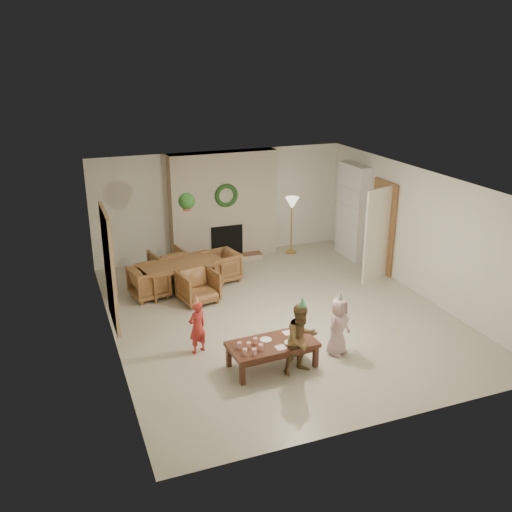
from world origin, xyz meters
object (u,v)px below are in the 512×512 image
dining_chair_near (198,287)px  child_plaid (301,339)px  dining_chair_left (149,282)px  child_pink (338,326)px  dining_chair_far (168,264)px  dining_table (182,276)px  child_red (197,327)px  coffee_table_top (272,344)px  dining_chair_right (221,266)px

dining_chair_near → child_plaid: bearing=-87.0°
dining_chair_left → child_pink: child_pink is taller
child_plaid → dining_chair_near: bearing=95.3°
dining_chair_near → dining_chair_far: size_ratio=1.00×
child_pink → dining_chair_left: bearing=100.4°
child_plaid → dining_table: bearing=94.7°
child_red → dining_chair_far: bearing=-116.5°
coffee_table_top → child_pink: child_pink is taller
dining_table → dining_chair_far: (-0.14, 0.71, 0.03)m
dining_table → coffee_table_top: 3.47m
dining_chair_left → child_red: size_ratio=0.78×
dining_table → child_plaid: child_plaid is taller
coffee_table_top → child_plaid: size_ratio=1.19×
dining_chair_far → coffee_table_top: 4.19m
dining_chair_left → dining_chair_right: 1.62m
dining_chair_left → dining_chair_right: same height
coffee_table_top → child_plaid: bearing=-44.1°
dining_chair_right → coffee_table_top: dining_chair_right is taller
child_plaid → child_pink: (0.80, 0.31, -0.08)m
dining_chair_near → child_pink: 3.14m
dining_table → child_plaid: bearing=-87.6°
dining_chair_left → dining_chair_right: size_ratio=1.00×
dining_chair_right → child_pink: size_ratio=0.72×
dining_chair_far → dining_chair_right: size_ratio=1.00×
dining_chair_far → child_pink: (1.86, -4.12, 0.16)m
dining_chair_left → coffee_table_top: bearing=-170.1°
child_plaid → child_pink: size_ratio=1.17×
dining_chair_near → child_red: (-0.52, -1.88, 0.13)m
dining_table → dining_chair_right: 0.90m
dining_chair_far → dining_chair_left: (-0.56, -0.85, 0.00)m
child_pink → coffee_table_top: bearing=154.4°
child_red → child_pink: bearing=136.0°
dining_chair_far → dining_chair_right: (1.03, -0.53, 0.00)m
dining_table → child_red: 2.61m
dining_chair_right → child_plaid: bearing=-10.9°
dining_table → child_red: size_ratio=1.83×
child_red → child_pink: 2.26m
dining_chair_right → coffee_table_top: 3.62m
child_red → dining_chair_right: bearing=-137.0°
dining_chair_far → child_red: size_ratio=0.78×
dining_table → dining_chair_right: dining_chair_right is taller
dining_chair_near → dining_chair_right: (0.74, 0.89, 0.00)m
dining_chair_far → child_plaid: bearing=92.1°
dining_chair_right → child_red: child_red is taller
dining_chair_left → coffee_table_top: size_ratio=0.52×
dining_chair_right → child_red: size_ratio=0.78×
dining_table → dining_chair_left: size_ratio=2.34×
dining_chair_right → child_red: 3.04m
child_red → child_pink: child_pink is taller
dining_chair_far → child_pink: size_ratio=0.72×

